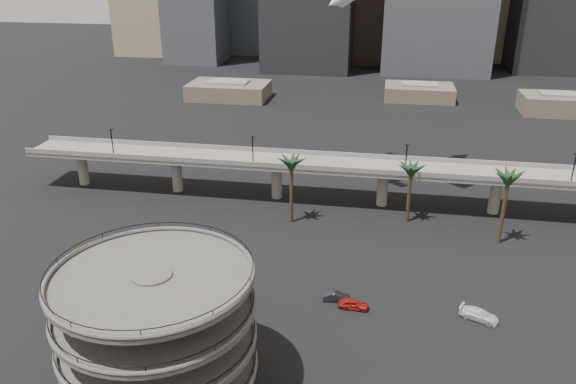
% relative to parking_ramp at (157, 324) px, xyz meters
% --- Properties ---
extents(ground, '(700.00, 700.00, 0.00)m').
position_rel_parking_ramp_xyz_m(ground, '(13.00, 4.00, -9.84)').
color(ground, black).
rests_on(ground, ground).
extents(parking_ramp, '(22.20, 22.20, 17.35)m').
position_rel_parking_ramp_xyz_m(parking_ramp, '(0.00, 0.00, 0.00)').
color(parking_ramp, '#474442').
rests_on(parking_ramp, ground).
extents(overpass, '(130.00, 9.30, 14.70)m').
position_rel_parking_ramp_xyz_m(overpass, '(13.00, 59.00, -2.50)').
color(overpass, slate).
rests_on(overpass, ground).
extents(palm_trees, '(42.40, 10.40, 14.00)m').
position_rel_parking_ramp_xyz_m(palm_trees, '(27.02, 48.65, 1.59)').
color(palm_trees, '#41301B').
rests_on(palm_trees, ground).
extents(low_buildings, '(135.00, 27.50, 6.80)m').
position_rel_parking_ramp_xyz_m(low_buildings, '(19.89, 146.30, -6.97)').
color(low_buildings, '#675B4C').
rests_on(low_buildings, ground).
extents(car_a, '(4.53, 1.99, 1.52)m').
position_rel_parking_ramp_xyz_m(car_a, '(20.76, 21.09, -9.08)').
color(car_a, '#AA1B18').
rests_on(car_a, ground).
extents(car_b, '(4.23, 1.93, 1.34)m').
position_rel_parking_ramp_xyz_m(car_b, '(18.09, 22.72, -9.16)').
color(car_b, '#242228').
rests_on(car_b, ground).
extents(car_c, '(5.79, 4.06, 1.56)m').
position_rel_parking_ramp_xyz_m(car_c, '(38.40, 21.49, -9.06)').
color(car_c, white).
rests_on(car_c, ground).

